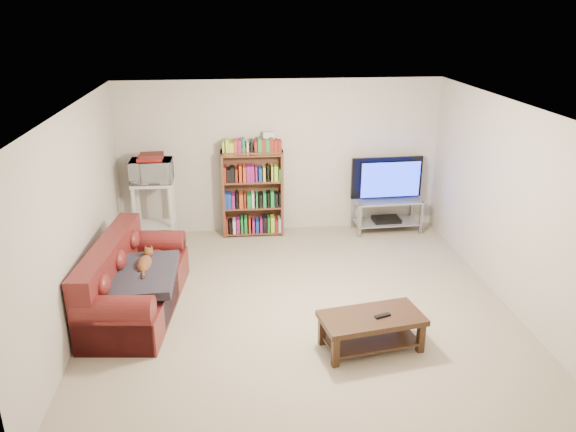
{
  "coord_description": "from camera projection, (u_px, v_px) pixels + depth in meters",
  "views": [
    {
      "loc": [
        -0.76,
        -6.01,
        3.42
      ],
      "look_at": [
        -0.1,
        0.4,
        1.0
      ],
      "focal_mm": 35.0,
      "sensor_mm": 36.0,
      "label": 1
    }
  ],
  "objects": [
    {
      "name": "floor",
      "position": [
        299.0,
        303.0,
        6.87
      ],
      "size": [
        5.0,
        5.0,
        0.0
      ],
      "primitive_type": "plane",
      "color": "tan",
      "rests_on": "ground"
    },
    {
      "name": "wall_front",
      "position": [
        342.0,
        328.0,
        4.12
      ],
      "size": [
        5.0,
        0.0,
        5.0
      ],
      "primitive_type": "plane",
      "rotation": [
        -1.57,
        0.0,
        0.0
      ],
      "color": "beige",
      "rests_on": "ground"
    },
    {
      "name": "wall_back",
      "position": [
        281.0,
        157.0,
        8.78
      ],
      "size": [
        5.0,
        0.0,
        5.0
      ],
      "primitive_type": "plane",
      "rotation": [
        1.57,
        0.0,
        0.0
      ],
      "color": "beige",
      "rests_on": "ground"
    },
    {
      "name": "microwave",
      "position": [
        152.0,
        171.0,
        8.23
      ],
      "size": [
        0.6,
        0.41,
        0.33
      ],
      "primitive_type": "imported",
      "rotation": [
        0.0,
        0.0,
        0.0
      ],
      "color": "silver",
      "rests_on": "microwave_stand"
    },
    {
      "name": "dvd_player",
      "position": [
        386.0,
        219.0,
        9.04
      ],
      "size": [
        0.44,
        0.32,
        0.06
      ],
      "primitive_type": "cube",
      "rotation": [
        0.0,
        0.0,
        0.04
      ],
      "color": "black",
      "rests_on": "tv_stand"
    },
    {
      "name": "blanket",
      "position": [
        141.0,
        276.0,
        6.44
      ],
      "size": [
        0.8,
        1.03,
        0.18
      ],
      "primitive_type": "cube",
      "rotation": [
        0.05,
        -0.04,
        -0.02
      ],
      "color": "#2B2832",
      "rests_on": "sofa"
    },
    {
      "name": "television",
      "position": [
        389.0,
        179.0,
        8.8
      ],
      "size": [
        1.15,
        0.2,
        0.66
      ],
      "primitive_type": "imported",
      "rotation": [
        0.0,
        0.0,
        3.18
      ],
      "color": "black",
      "rests_on": "tv_stand"
    },
    {
      "name": "shelf_clutter",
      "position": [
        258.0,
        143.0,
        8.47
      ],
      "size": [
        0.69,
        0.21,
        0.28
      ],
      "rotation": [
        0.0,
        0.0,
        -0.01
      ],
      "color": "silver",
      "rests_on": "bookshelf"
    },
    {
      "name": "microwave_stand",
      "position": [
        154.0,
        204.0,
        8.41
      ],
      "size": [
        0.61,
        0.45,
        0.98
      ],
      "rotation": [
        0.0,
        0.0,
        0.0
      ],
      "color": "silver",
      "rests_on": "floor"
    },
    {
      "name": "coffee_table",
      "position": [
        371.0,
        325.0,
        5.89
      ],
      "size": [
        1.14,
        0.71,
        0.39
      ],
      "rotation": [
        0.0,
        0.0,
        0.17
      ],
      "color": "#352012",
      "rests_on": "floor"
    },
    {
      "name": "game_boxes",
      "position": [
        150.0,
        158.0,
        8.16
      ],
      "size": [
        0.36,
        0.31,
        0.05
      ],
      "primitive_type": "cube",
      "rotation": [
        0.0,
        0.0,
        0.0
      ],
      "color": "maroon",
      "rests_on": "microwave"
    },
    {
      "name": "cat",
      "position": [
        144.0,
        264.0,
        6.59
      ],
      "size": [
        0.28,
        0.57,
        0.16
      ],
      "primitive_type": null,
      "rotation": [
        0.0,
        0.0,
        -0.1
      ],
      "color": "brown",
      "rests_on": "sofa"
    },
    {
      "name": "bookshelf",
      "position": [
        253.0,
        192.0,
        8.72
      ],
      "size": [
        0.95,
        0.3,
        1.36
      ],
      "rotation": [
        0.0,
        0.0,
        -0.01
      ],
      "color": "brown",
      "rests_on": "floor"
    },
    {
      "name": "ceiling",
      "position": [
        301.0,
        107.0,
        6.03
      ],
      "size": [
        5.0,
        5.0,
        0.0
      ],
      "primitive_type": "plane",
      "rotation": [
        3.14,
        0.0,
        0.0
      ],
      "color": "white",
      "rests_on": "ground"
    },
    {
      "name": "remote",
      "position": [
        383.0,
        316.0,
        5.83
      ],
      "size": [
        0.18,
        0.1,
        0.02
      ],
      "primitive_type": "cube",
      "rotation": [
        0.0,
        0.0,
        0.32
      ],
      "color": "black",
      "rests_on": "coffee_table"
    },
    {
      "name": "tv_stand",
      "position": [
        387.0,
        210.0,
        8.98
      ],
      "size": [
        1.08,
        0.52,
        0.53
      ],
      "rotation": [
        0.0,
        0.0,
        0.04
      ],
      "color": "#999EA3",
      "rests_on": "floor"
    },
    {
      "name": "sofa",
      "position": [
        131.0,
        286.0,
        6.64
      ],
      "size": [
        1.07,
        2.09,
        0.86
      ],
      "rotation": [
        0.0,
        0.0,
        -0.1
      ],
      "color": "maroon",
      "rests_on": "floor"
    },
    {
      "name": "wall_right",
      "position": [
        508.0,
        204.0,
        6.69
      ],
      "size": [
        0.0,
        5.0,
        5.0
      ],
      "primitive_type": "plane",
      "rotation": [
        1.57,
        0.0,
        -1.57
      ],
      "color": "beige",
      "rests_on": "ground"
    },
    {
      "name": "wall_left",
      "position": [
        76.0,
        220.0,
        6.21
      ],
      "size": [
        0.0,
        5.0,
        5.0
      ],
      "primitive_type": "plane",
      "rotation": [
        1.57,
        0.0,
        1.57
      ],
      "color": "beige",
      "rests_on": "ground"
    }
  ]
}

